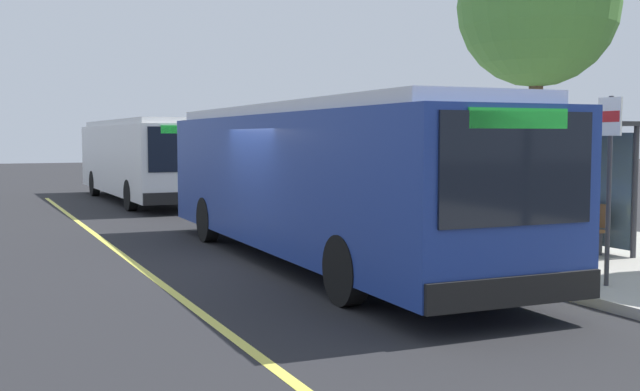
# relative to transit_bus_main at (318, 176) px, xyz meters

# --- Properties ---
(ground_plane) EXTENTS (120.00, 120.00, 0.00)m
(ground_plane) POSITION_rel_transit_bus_main_xyz_m (-0.17, -1.01, -1.62)
(ground_plane) COLOR #232326
(sidewalk_curb) EXTENTS (44.00, 6.40, 0.15)m
(sidewalk_curb) POSITION_rel_transit_bus_main_xyz_m (-0.17, 4.99, -1.54)
(sidewalk_curb) COLOR #A8A399
(sidewalk_curb) RESTS_ON ground_plane
(lane_stripe_center) EXTENTS (36.00, 0.14, 0.01)m
(lane_stripe_center) POSITION_rel_transit_bus_main_xyz_m (-0.17, -3.21, -1.61)
(lane_stripe_center) COLOR #E0D64C
(lane_stripe_center) RESTS_ON ground_plane
(transit_bus_main) EXTENTS (11.94, 2.80, 2.95)m
(transit_bus_main) POSITION_rel_transit_bus_main_xyz_m (0.00, 0.00, 0.00)
(transit_bus_main) COLOR navy
(transit_bus_main) RESTS_ON ground_plane
(transit_bus_second) EXTENTS (11.49, 2.72, 2.95)m
(transit_bus_second) POSITION_rel_transit_bus_main_xyz_m (-15.15, -0.13, -0.00)
(transit_bus_second) COLOR white
(transit_bus_second) RESTS_ON ground_plane
(bus_shelter) EXTENTS (2.90, 1.60, 2.48)m
(bus_shelter) POSITION_rel_transit_bus_main_xyz_m (1.31, 4.57, 0.30)
(bus_shelter) COLOR #333338
(bus_shelter) RESTS_ON sidewalk_curb
(waiting_bench) EXTENTS (1.60, 0.48, 0.95)m
(waiting_bench) POSITION_rel_transit_bus_main_xyz_m (1.60, 4.62, -0.98)
(waiting_bench) COLOR brown
(waiting_bench) RESTS_ON sidewalk_curb
(route_sign_post) EXTENTS (0.44, 0.08, 2.80)m
(route_sign_post) POSITION_rel_transit_bus_main_xyz_m (4.62, 2.59, 0.34)
(route_sign_post) COLOR #333338
(route_sign_post) RESTS_ON sidewalk_curb
(street_tree_near_shelter) EXTENTS (4.04, 4.04, 7.50)m
(street_tree_near_shelter) POSITION_rel_transit_bus_main_xyz_m (-2.58, 7.26, 3.99)
(street_tree_near_shelter) COLOR brown
(street_tree_near_shelter) RESTS_ON sidewalk_curb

